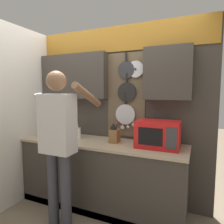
{
  "coord_description": "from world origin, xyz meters",
  "views": [
    {
      "loc": [
        1.17,
        -2.32,
        1.56
      ],
      "look_at": [
        0.07,
        0.2,
        1.27
      ],
      "focal_mm": 32.0,
      "sensor_mm": 36.0,
      "label": 1
    }
  ],
  "objects_px": {
    "microwave": "(158,134)",
    "utensil_crock": "(77,132)",
    "knife_block": "(115,136)",
    "person": "(59,135)"
  },
  "relations": [
    {
      "from": "microwave",
      "to": "knife_block",
      "type": "distance_m",
      "value": 0.56
    },
    {
      "from": "microwave",
      "to": "knife_block",
      "type": "bearing_deg",
      "value": 179.98
    },
    {
      "from": "microwave",
      "to": "person",
      "type": "distance_m",
      "value": 1.16
    },
    {
      "from": "knife_block",
      "to": "utensil_crock",
      "type": "bearing_deg",
      "value": 179.82
    },
    {
      "from": "microwave",
      "to": "utensil_crock",
      "type": "xyz_separation_m",
      "value": [
        -1.15,
        0.0,
        -0.07
      ]
    },
    {
      "from": "person",
      "to": "knife_block",
      "type": "bearing_deg",
      "value": 53.87
    },
    {
      "from": "microwave",
      "to": "utensil_crock",
      "type": "relative_size",
      "value": 1.53
    },
    {
      "from": "knife_block",
      "to": "utensil_crock",
      "type": "height_order",
      "value": "utensil_crock"
    },
    {
      "from": "microwave",
      "to": "person",
      "type": "xyz_separation_m",
      "value": [
        -0.99,
        -0.59,
        0.02
      ]
    },
    {
      "from": "utensil_crock",
      "to": "person",
      "type": "relative_size",
      "value": 0.18
    }
  ]
}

